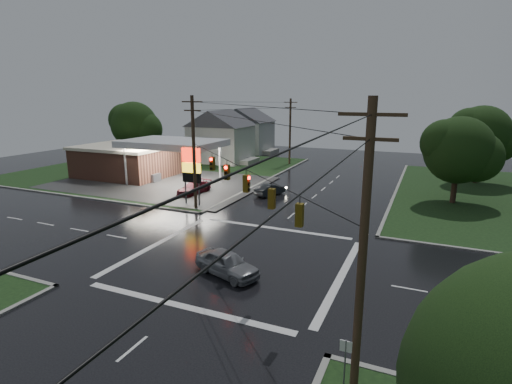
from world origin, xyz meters
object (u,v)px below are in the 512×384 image
at_px(tree_ne_near, 460,150).
at_px(tree_ne_far, 482,135).
at_px(car_crossing, 227,263).
at_px(car_pump, 194,188).
at_px(tree_nw_behind, 135,125).
at_px(pylon_sign, 191,167).
at_px(utility_pole_nw, 194,151).
at_px(house_far, 246,130).
at_px(utility_pole_n, 290,131).
at_px(utility_pole_se, 363,249).
at_px(gas_station, 134,159).
at_px(house_near, 221,136).
at_px(car_north, 270,190).

distance_m(tree_ne_near, tree_ne_far, 12.39).
relative_size(car_crossing, car_pump, 0.97).
height_order(tree_nw_behind, car_pump, tree_nw_behind).
distance_m(pylon_sign, car_crossing, 17.35).
height_order(pylon_sign, tree_ne_far, tree_ne_far).
relative_size(utility_pole_nw, house_far, 1.00).
distance_m(utility_pole_n, tree_nw_behind, 25.63).
xyz_separation_m(utility_pole_se, car_pump, (-22.50, 24.19, -5.04)).
height_order(gas_station, pylon_sign, pylon_sign).
distance_m(tree_ne_far, car_pump, 36.22).
distance_m(utility_pole_n, car_pump, 24.06).
bearing_deg(house_near, tree_ne_far, -3.01).
bearing_deg(utility_pole_nw, house_near, 113.37).
height_order(tree_nw_behind, tree_ne_near, tree_nw_behind).
xyz_separation_m(gas_station, tree_nw_behind, (-8.17, 10.29, 3.63)).
bearing_deg(gas_station, tree_ne_near, 3.30).
relative_size(utility_pole_se, car_pump, 2.33).
bearing_deg(utility_pole_nw, pylon_sign, 135.00).
height_order(gas_station, tree_ne_near, tree_ne_near).
relative_size(gas_station, house_near, 2.37).
distance_m(pylon_sign, utility_pole_se, 28.34).
bearing_deg(tree_ne_far, car_pump, -147.36).
xyz_separation_m(gas_station, tree_ne_near, (39.82, 2.29, 3.01)).
distance_m(utility_pole_nw, tree_nw_behind, 31.82).
bearing_deg(tree_ne_near, tree_ne_far, 75.93).
relative_size(car_north, car_pump, 0.84).
distance_m(house_far, car_pump, 34.70).
xyz_separation_m(house_near, car_pump, (7.95, -21.31, -3.72)).
distance_m(gas_station, utility_pole_se, 45.83).
height_order(utility_pole_n, tree_ne_far, utility_pole_n).
bearing_deg(car_north, pylon_sign, 70.81).
height_order(pylon_sign, house_near, house_near).
relative_size(house_far, tree_ne_far, 1.13).
xyz_separation_m(gas_station, car_crossing, (26.05, -22.32, -1.77)).
height_order(utility_pole_se, house_far, utility_pole_se).
xyz_separation_m(tree_ne_near, car_north, (-18.93, -4.44, -4.91)).
bearing_deg(house_far, car_pump, -74.96).
bearing_deg(pylon_sign, tree_ne_near, 25.01).
xyz_separation_m(tree_ne_far, car_pump, (-30.15, -19.31, -5.49)).
relative_size(gas_station, house_far, 2.37).
height_order(utility_pole_nw, house_far, utility_pole_nw).
height_order(pylon_sign, utility_pole_se, utility_pole_se).
height_order(utility_pole_se, tree_ne_near, utility_pole_se).
bearing_deg(tree_nw_behind, car_north, -23.18).
height_order(utility_pole_nw, house_near, utility_pole_nw).
distance_m(utility_pole_n, house_far, 16.00).
relative_size(house_far, car_crossing, 2.42).
bearing_deg(car_pump, car_crossing, -45.55).
relative_size(tree_ne_near, tree_ne_far, 0.92).
relative_size(tree_ne_far, car_crossing, 2.15).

